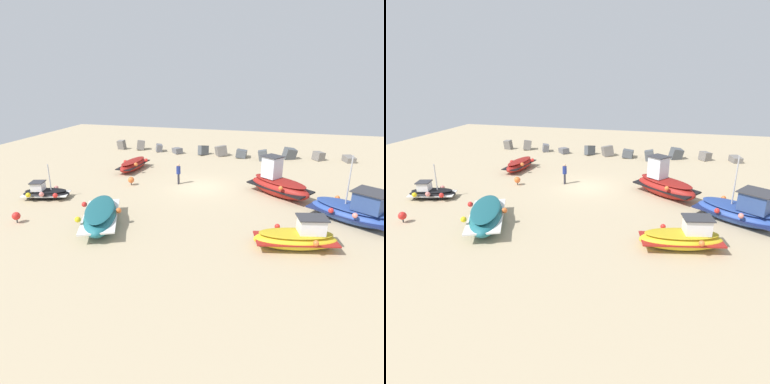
% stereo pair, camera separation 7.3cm
% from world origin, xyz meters
% --- Properties ---
extents(ground_plane, '(53.86, 53.86, 0.00)m').
position_xyz_m(ground_plane, '(0.00, 0.00, 0.00)').
color(ground_plane, tan).
extents(fishing_boat_0, '(3.40, 2.13, 2.46)m').
position_xyz_m(fishing_boat_0, '(-9.73, -5.08, 0.41)').
color(fishing_boat_0, black).
rests_on(fishing_boat_0, ground_plane).
extents(fishing_boat_1, '(1.95, 4.17, 0.98)m').
position_xyz_m(fishing_boat_1, '(-6.84, 3.13, 0.49)').
color(fishing_boat_1, maroon).
rests_on(fishing_boat_1, ground_plane).
extents(fishing_boat_2, '(5.10, 4.25, 3.90)m').
position_xyz_m(fishing_boat_2, '(10.05, -3.88, 0.72)').
color(fishing_boat_2, '#2D4C9E').
rests_on(fishing_boat_2, ground_plane).
extents(fishing_boat_3, '(4.36, 2.48, 1.69)m').
position_xyz_m(fishing_boat_3, '(6.82, -7.88, 0.55)').
color(fishing_boat_3, gold).
rests_on(fishing_boat_3, ground_plane).
extents(fishing_boat_4, '(4.87, 4.30, 2.77)m').
position_xyz_m(fishing_boat_4, '(5.72, -0.33, 0.82)').
color(fishing_boat_4, maroon).
rests_on(fishing_boat_4, ground_plane).
extents(fishing_boat_5, '(3.63, 5.28, 1.14)m').
position_xyz_m(fishing_boat_5, '(-3.84, -8.05, 0.62)').
color(fishing_boat_5, '#1E6670').
rests_on(fishing_boat_5, ground_plane).
extents(person_walking, '(0.32, 0.32, 1.62)m').
position_xyz_m(person_walking, '(-1.80, 0.35, 0.93)').
color(person_walking, '#2D2D38').
rests_on(person_walking, ground_plane).
extents(breakwater_rocks, '(24.91, 2.76, 1.35)m').
position_xyz_m(breakwater_rocks, '(0.60, 10.61, 0.45)').
color(breakwater_rocks, slate).
rests_on(breakwater_rocks, ground_plane).
extents(mooring_buoy_0, '(0.48, 0.48, 0.66)m').
position_xyz_m(mooring_buoy_0, '(-5.24, -0.88, 0.41)').
color(mooring_buoy_0, '#3F3F42').
rests_on(mooring_buoy_0, ground_plane).
extents(mooring_buoy_1, '(0.46, 0.46, 0.66)m').
position_xyz_m(mooring_buoy_1, '(-8.72, -8.98, 0.43)').
color(mooring_buoy_1, '#3F3F42').
rests_on(mooring_buoy_1, ground_plane).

